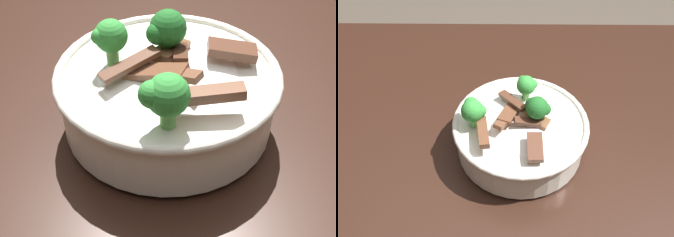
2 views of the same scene
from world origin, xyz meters
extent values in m
cube|color=black|center=(0.00, 0.00, 0.74)|extent=(1.40, 1.03, 0.04)
cube|color=black|center=(-0.63, 0.44, 0.36)|extent=(0.07, 0.07, 0.72)
cylinder|color=silver|center=(-0.10, 0.07, 0.76)|extent=(0.12, 0.12, 0.01)
cylinder|color=silver|center=(-0.10, 0.07, 0.80)|extent=(0.25, 0.25, 0.07)
torus|color=silver|center=(-0.10, 0.07, 0.84)|extent=(0.26, 0.26, 0.01)
ellipsoid|color=white|center=(-0.10, 0.07, 0.82)|extent=(0.22, 0.22, 0.06)
cube|color=brown|center=(-0.17, 0.02, 0.86)|extent=(0.03, 0.07, 0.02)
cube|color=brown|center=(-0.12, 0.08, 0.85)|extent=(0.05, 0.07, 0.02)
cube|color=brown|center=(-0.13, 0.06, 0.86)|extent=(0.05, 0.06, 0.02)
cube|color=#4C2B1E|center=(-0.09, 0.05, 0.86)|extent=(0.05, 0.02, 0.02)
cube|color=#563323|center=(-0.11, 0.11, 0.86)|extent=(0.06, 0.07, 0.02)
cube|color=brown|center=(-0.07, 0.06, 0.85)|extent=(0.06, 0.05, 0.02)
cube|color=#563323|center=(-0.07, -0.01, 0.86)|extent=(0.03, 0.06, 0.02)
cylinder|color=#6BA84C|center=(-0.07, 0.07, 0.85)|extent=(0.02, 0.02, 0.03)
sphere|color=#1E6023|center=(-0.07, 0.07, 0.88)|extent=(0.04, 0.04, 0.04)
sphere|color=#1E6023|center=(-0.05, 0.07, 0.88)|extent=(0.02, 0.02, 0.02)
sphere|color=#1E6023|center=(-0.08, 0.08, 0.88)|extent=(0.03, 0.03, 0.03)
cylinder|color=#5B9947|center=(-0.09, 0.13, 0.85)|extent=(0.01, 0.01, 0.03)
sphere|color=green|center=(-0.09, 0.13, 0.88)|extent=(0.04, 0.04, 0.04)
sphere|color=green|center=(-0.07, 0.13, 0.88)|extent=(0.02, 0.02, 0.02)
sphere|color=green|center=(-0.09, 0.14, 0.88)|extent=(0.02, 0.02, 0.02)
cylinder|color=#5B9947|center=(-0.19, 0.06, 0.85)|extent=(0.02, 0.02, 0.02)
sphere|color=green|center=(-0.19, 0.06, 0.88)|extent=(0.04, 0.04, 0.04)
sphere|color=green|center=(-0.17, 0.06, 0.88)|extent=(0.02, 0.02, 0.02)
sphere|color=green|center=(-0.19, 0.08, 0.88)|extent=(0.03, 0.03, 0.03)
camera|label=1|loc=(-0.53, 0.04, 1.15)|focal=49.38mm
camera|label=2|loc=(-0.12, -0.44, 1.39)|focal=42.07mm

